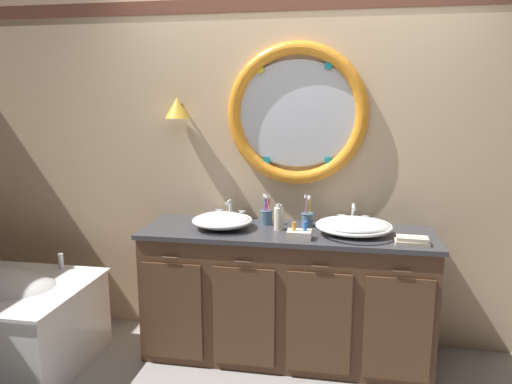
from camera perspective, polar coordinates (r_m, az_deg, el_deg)
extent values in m
plane|color=gray|center=(3.26, 3.23, -20.79)|extent=(14.00, 14.00, 0.00)
cube|color=#D6B78E|center=(3.38, 4.70, 3.90)|extent=(6.40, 0.08, 2.60)
cube|color=brown|center=(3.37, 4.92, 21.30)|extent=(6.27, 0.01, 0.09)
ellipsoid|color=silver|center=(3.30, 4.84, 9.13)|extent=(0.86, 0.02, 0.71)
torus|color=orange|center=(3.30, 4.84, 9.12)|extent=(0.95, 0.09, 0.95)
cube|color=green|center=(3.28, 12.45, 9.20)|extent=(0.05, 0.01, 0.05)
cube|color=teal|center=(3.28, 8.54, 14.55)|extent=(0.05, 0.01, 0.05)
cube|color=yellow|center=(3.33, 0.51, 14.22)|extent=(0.05, 0.01, 0.05)
cube|color=red|center=(3.36, -2.58, 9.90)|extent=(0.05, 0.01, 0.05)
cube|color=teal|center=(3.34, 1.25, 3.76)|extent=(0.05, 0.01, 0.05)
cube|color=teal|center=(3.30, 8.50, 3.66)|extent=(0.05, 0.01, 0.05)
cylinder|color=#4C3823|center=(3.45, -8.99, 10.11)|extent=(0.02, 0.09, 0.02)
cone|color=gold|center=(3.40, -9.26, 9.75)|extent=(0.17, 0.17, 0.14)
cube|color=brown|center=(3.31, 3.56, -12.05)|extent=(1.85, 0.55, 0.84)
cube|color=#38383D|center=(3.16, 3.65, -4.76)|extent=(1.89, 0.59, 0.03)
cube|color=#38383D|center=(3.44, 4.16, -4.76)|extent=(1.85, 0.02, 0.11)
cube|color=brown|center=(3.22, -9.82, -13.71)|extent=(0.39, 0.02, 0.64)
cylinder|color=#422D1E|center=(3.08, -10.12, -7.65)|extent=(0.10, 0.01, 0.01)
cube|color=brown|center=(3.10, -1.49, -14.54)|extent=(0.39, 0.02, 0.64)
cylinder|color=#422D1E|center=(2.95, -1.57, -8.28)|extent=(0.10, 0.01, 0.01)
cube|color=brown|center=(3.05, 7.37, -15.10)|extent=(0.39, 0.02, 0.64)
cylinder|color=#422D1E|center=(2.90, 7.54, -8.76)|extent=(0.10, 0.01, 0.01)
cube|color=brown|center=(3.07, 16.36, -15.32)|extent=(0.39, 0.02, 0.64)
cylinder|color=#422D1E|center=(2.92, 16.77, -9.01)|extent=(0.10, 0.01, 0.01)
cylinder|color=silver|center=(3.69, -21.99, -7.56)|extent=(0.04, 0.04, 0.11)
ellipsoid|color=white|center=(3.19, -3.99, -3.39)|extent=(0.38, 0.33, 0.10)
torus|color=white|center=(3.19, -3.99, -3.34)|extent=(0.40, 0.40, 0.02)
cylinder|color=silver|center=(3.19, -3.99, -3.34)|extent=(0.03, 0.03, 0.01)
ellipsoid|color=white|center=(3.10, 11.44, -3.96)|extent=(0.46, 0.33, 0.11)
torus|color=white|center=(3.10, 11.44, -3.91)|extent=(0.48, 0.48, 0.02)
cylinder|color=silver|center=(3.10, 11.44, -3.91)|extent=(0.03, 0.03, 0.01)
cylinder|color=silver|center=(3.42, -3.03, -3.10)|extent=(0.05, 0.05, 0.02)
cylinder|color=silver|center=(3.40, -3.04, -1.97)|extent=(0.02, 0.02, 0.12)
sphere|color=silver|center=(3.39, -3.05, -1.00)|extent=(0.03, 0.03, 0.03)
cylinder|color=silver|center=(3.34, -3.26, -1.19)|extent=(0.02, 0.11, 0.02)
cylinder|color=silver|center=(3.43, -4.35, -2.71)|extent=(0.04, 0.04, 0.06)
cylinder|color=silver|center=(3.40, -1.71, -2.84)|extent=(0.04, 0.04, 0.06)
cube|color=silver|center=(3.43, -4.36, -2.16)|extent=(0.05, 0.01, 0.01)
cube|color=silver|center=(3.39, -1.71, -2.28)|extent=(0.05, 0.01, 0.01)
cylinder|color=silver|center=(3.33, 11.34, -3.68)|extent=(0.05, 0.05, 0.02)
cylinder|color=silver|center=(3.32, 11.38, -2.54)|extent=(0.02, 0.02, 0.12)
sphere|color=silver|center=(3.30, 11.42, -1.56)|extent=(0.03, 0.03, 0.03)
cylinder|color=silver|center=(3.25, 11.44, -1.78)|extent=(0.02, 0.12, 0.02)
cylinder|color=silver|center=(3.33, 10.00, -3.30)|extent=(0.04, 0.04, 0.06)
cylinder|color=silver|center=(3.33, 12.71, -3.39)|extent=(0.04, 0.04, 0.06)
cube|color=silver|center=(3.32, 10.02, -2.74)|extent=(0.05, 0.01, 0.01)
cube|color=silver|center=(3.32, 12.73, -2.83)|extent=(0.05, 0.01, 0.01)
cylinder|color=slate|center=(3.29, 1.24, -3.01)|extent=(0.08, 0.08, 0.09)
torus|color=slate|center=(3.27, 1.25, -2.21)|extent=(0.09, 0.09, 0.01)
cylinder|color=pink|center=(3.27, 1.47, -2.23)|extent=(0.03, 0.04, 0.16)
cube|color=white|center=(3.25, 1.48, -0.66)|extent=(0.02, 0.02, 0.03)
cylinder|color=blue|center=(3.28, 1.28, -2.18)|extent=(0.04, 0.01, 0.16)
cube|color=white|center=(3.26, 1.28, -0.59)|extent=(0.02, 0.02, 0.02)
cylinder|color=purple|center=(3.28, 0.99, -2.09)|extent=(0.04, 0.04, 0.17)
cube|color=white|center=(3.26, 0.99, -0.39)|extent=(0.02, 0.02, 0.03)
cylinder|color=#E0383D|center=(3.26, 1.25, -2.21)|extent=(0.04, 0.03, 0.17)
cube|color=white|center=(3.24, 1.25, -0.55)|extent=(0.02, 0.02, 0.03)
cylinder|color=slate|center=(3.25, 6.04, -3.29)|extent=(0.08, 0.08, 0.09)
torus|color=slate|center=(3.24, 6.06, -2.53)|extent=(0.08, 0.08, 0.01)
cylinder|color=yellow|center=(3.23, 6.25, -2.35)|extent=(0.02, 0.02, 0.18)
cube|color=white|center=(3.21, 6.28, -0.65)|extent=(0.02, 0.02, 0.02)
cylinder|color=pink|center=(3.24, 5.87, -2.28)|extent=(0.03, 0.04, 0.18)
cube|color=white|center=(3.21, 5.91, -0.52)|extent=(0.02, 0.02, 0.03)
cylinder|color=#EFE5C6|center=(3.14, 2.70, -3.17)|extent=(0.06, 0.06, 0.15)
cylinder|color=silver|center=(3.12, 2.72, -1.68)|extent=(0.04, 0.04, 0.02)
cylinder|color=silver|center=(3.10, 2.68, -1.50)|extent=(0.01, 0.04, 0.01)
cube|color=beige|center=(3.00, 17.90, -5.67)|extent=(0.19, 0.10, 0.02)
cube|color=beige|center=(2.99, 17.92, -5.25)|extent=(0.18, 0.10, 0.02)
cube|color=beige|center=(2.97, 5.12, -5.03)|extent=(0.15, 0.10, 0.05)
cylinder|color=orange|center=(2.96, 4.49, -4.05)|extent=(0.02, 0.02, 0.05)
cylinder|color=blue|center=(2.95, 5.78, -4.02)|extent=(0.02, 0.02, 0.06)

